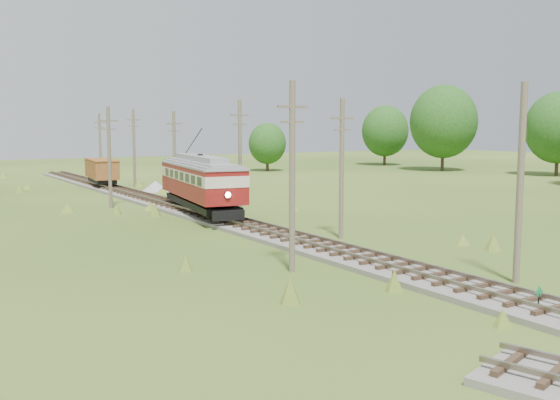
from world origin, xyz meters
TOP-DOWN VIEW (x-y plane):
  - railbed_main at (0.00, 34.00)m, footprint 3.60×96.00m
  - switch_marker at (-0.20, 1.50)m, footprint 0.45×0.06m
  - streetcar at (-0.00, 31.46)m, footprint 5.28×13.84m
  - gondola at (0.00, 58.35)m, footprint 3.55×8.35m
  - gravel_pile at (3.92, 51.34)m, footprint 3.08×3.27m
  - utility_pole_r_1 at (3.10, 5.00)m, footprint 0.30×0.30m
  - utility_pole_r_2 at (3.30, 18.00)m, footprint 1.60×0.30m
  - utility_pole_r_3 at (3.20, 31.00)m, footprint 1.60×0.30m
  - utility_pole_r_4 at (3.00, 44.00)m, footprint 1.60×0.30m
  - utility_pole_r_5 at (3.40, 57.00)m, footprint 1.60×0.30m
  - utility_pole_r_6 at (3.20, 70.00)m, footprint 1.60×0.30m
  - utility_pole_l_a at (-4.20, 12.00)m, footprint 1.60×0.30m
  - utility_pole_l_b at (-4.50, 40.00)m, footprint 1.60×0.30m
  - tree_right_3 at (60.00, 42.00)m, footprint 9.24×9.24m
  - tree_right_4 at (54.00, 58.00)m, footprint 10.50×10.50m
  - tree_right_5 at (56.00, 74.00)m, footprint 8.40×8.40m
  - tree_mid_b at (30.00, 72.00)m, footprint 5.88×5.88m

SIDE VIEW (x-z plane):
  - railbed_main at x=0.00m, z-range -0.09..0.48m
  - gravel_pile at x=3.92m, z-range -0.04..1.09m
  - switch_marker at x=-0.20m, z-range 0.09..1.17m
  - gondola at x=0.00m, z-range 0.67..3.36m
  - streetcar at x=0.00m, z-range -0.28..5.98m
  - utility_pole_r_4 at x=3.00m, z-range 0.12..8.52m
  - tree_mid_b at x=30.00m, z-range 0.54..8.12m
  - utility_pole_r_1 at x=3.10m, z-range 0.00..8.80m
  - utility_pole_r_2 at x=3.30m, z-range 0.12..8.72m
  - utility_pole_l_b at x=-4.50m, z-range 0.12..8.72m
  - utility_pole_r_6 at x=3.20m, z-range 0.12..8.82m
  - utility_pole_r_5 at x=3.40m, z-range 0.13..9.03m
  - utility_pole_r_3 at x=3.20m, z-range 0.13..9.13m
  - utility_pole_l_a at x=-4.20m, z-range 0.13..9.13m
  - tree_right_5 at x=56.00m, z-range 0.78..11.60m
  - tree_right_3 at x=60.00m, z-range 0.86..12.77m
  - tree_right_4 at x=54.00m, z-range 0.98..14.51m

